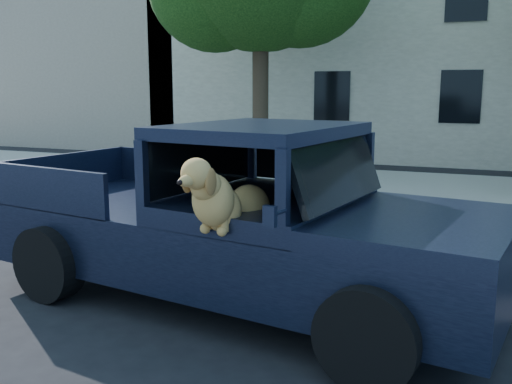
% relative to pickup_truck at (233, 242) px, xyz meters
% --- Properties ---
extents(ground, '(120.00, 120.00, 0.00)m').
position_rel_pickup_truck_xyz_m(ground, '(0.85, -0.73, -0.70)').
color(ground, black).
rests_on(ground, ground).
extents(far_sidewalk, '(60.00, 4.00, 0.15)m').
position_rel_pickup_truck_xyz_m(far_sidewalk, '(0.85, 8.47, -0.63)').
color(far_sidewalk, gray).
rests_on(far_sidewalk, ground).
extents(lane_stripes, '(21.60, 0.14, 0.01)m').
position_rel_pickup_truck_xyz_m(lane_stripes, '(2.85, 2.67, -0.69)').
color(lane_stripes, silver).
rests_on(lane_stripes, ground).
extents(building_left, '(12.00, 6.00, 8.00)m').
position_rel_pickup_truck_xyz_m(building_left, '(-14.15, 15.77, 3.30)').
color(building_left, tan).
rests_on(building_left, ground).
extents(pickup_truck, '(6.07, 3.39, 2.07)m').
position_rel_pickup_truck_xyz_m(pickup_truck, '(0.00, 0.00, 0.00)').
color(pickup_truck, black).
rests_on(pickup_truck, ground).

